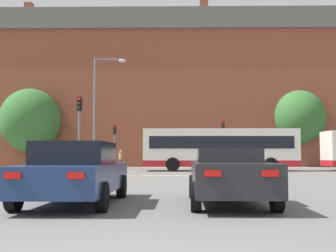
{
  "coord_description": "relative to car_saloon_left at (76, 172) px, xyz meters",
  "views": [
    {
      "loc": [
        0.32,
        -3.54,
        1.2
      ],
      "look_at": [
        -0.07,
        24.57,
        3.12
      ],
      "focal_mm": 45.0,
      "sensor_mm": 36.0,
      "label": 1
    }
  ],
  "objects": [
    {
      "name": "stop_line_strip",
      "position": [
        2.09,
        13.65,
        -0.77
      ],
      "size": [
        7.41,
        0.3,
        0.01
      ],
      "primitive_type": "cube",
      "color": "silver",
      "rests_on": "ground_plane"
    },
    {
      "name": "traffic_light_near_left",
      "position": [
        -3.03,
        13.69,
        2.25
      ],
      "size": [
        0.26,
        0.31,
        4.53
      ],
      "color": "slate",
      "rests_on": "ground_plane"
    },
    {
      "name": "far_pavement",
      "position": [
        2.09,
        28.17,
        -0.76
      ],
      "size": [
        68.23,
        2.5,
        0.01
      ],
      "primitive_type": "cube",
      "color": "gray",
      "rests_on": "ground_plane"
    },
    {
      "name": "traffic_light_far_right",
      "position": [
        6.82,
        27.39,
        2.05
      ],
      "size": [
        0.26,
        0.31,
        4.19
      ],
      "color": "slate",
      "rests_on": "ground_plane"
    },
    {
      "name": "street_lamp_junction",
      "position": [
        -2.73,
        18.51,
        4.05
      ],
      "size": [
        2.22,
        0.36,
        7.97
      ],
      "color": "slate",
      "rests_on": "ground_plane"
    },
    {
      "name": "pedestrian_waiting",
      "position": [
        -2.47,
        28.26,
        0.17
      ],
      "size": [
        0.41,
        0.45,
        1.61
      ],
      "rotation": [
        0.0,
        0.0,
        2.18
      ],
      "color": "#333851",
      "rests_on": "ground_plane"
    },
    {
      "name": "pedestrian_walking_east",
      "position": [
        10.05,
        28.15,
        0.22
      ],
      "size": [
        0.28,
        0.43,
        1.69
      ],
      "rotation": [
        0.0,
        0.0,
        1.72
      ],
      "color": "black",
      "rests_on": "ground_plane"
    },
    {
      "name": "tree_by_building",
      "position": [
        14.95,
        31.69,
        4.18
      ],
      "size": [
        5.09,
        5.09,
        7.63
      ],
      "color": "#4C3823",
      "rests_on": "ground_plane"
    },
    {
      "name": "brick_civic_building",
      "position": [
        0.84,
        38.16,
        7.39
      ],
      "size": [
        40.79,
        13.87,
        18.66
      ],
      "color": "brown",
      "rests_on": "ground_plane"
    },
    {
      "name": "bus_crossing_lead",
      "position": [
        5.82,
        21.0,
        0.89
      ],
      "size": [
        11.29,
        2.64,
        3.09
      ],
      "rotation": [
        0.0,
        0.0,
        -1.57
      ],
      "color": "silver",
      "rests_on": "ground_plane"
    },
    {
      "name": "tree_kerbside",
      "position": [
        -11.61,
        30.43,
        3.79
      ],
      "size": [
        5.9,
        5.9,
        7.66
      ],
      "color": "#4C3823",
      "rests_on": "ground_plane"
    },
    {
      "name": "traffic_light_far_left",
      "position": [
        -2.93,
        27.4,
        1.82
      ],
      "size": [
        0.26,
        0.31,
        3.83
      ],
      "color": "slate",
      "rests_on": "ground_plane"
    },
    {
      "name": "car_roadster_right",
      "position": [
        3.75,
        -0.02,
        -0.06
      ],
      "size": [
        1.99,
        4.54,
        1.36
      ],
      "rotation": [
        0.0,
        0.0,
        -0.02
      ],
      "color": "#232328",
      "rests_on": "ground_plane"
    },
    {
      "name": "pedestrian_walking_west",
      "position": [
        10.65,
        27.43,
        0.17
      ],
      "size": [
        0.31,
        0.44,
        1.61
      ],
      "rotation": [
        0.0,
        0.0,
        1.8
      ],
      "color": "black",
      "rests_on": "ground_plane"
    },
    {
      "name": "car_saloon_left",
      "position": [
        0.0,
        0.0,
        0.0
      ],
      "size": [
        2.12,
        4.88,
        1.51
      ],
      "rotation": [
        0.0,
        0.0,
        -0.01
      ],
      "color": "navy",
      "rests_on": "ground_plane"
    }
  ]
}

